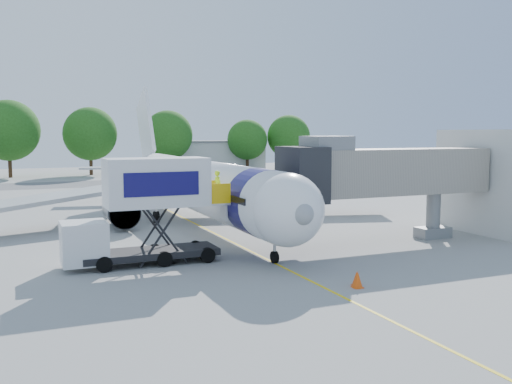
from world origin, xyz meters
name	(u,v)px	position (x,y,z in m)	size (l,w,h in m)	color
ground	(215,234)	(0.00, 0.00, 0.00)	(160.00, 160.00, 0.00)	gray
guidance_line	(215,233)	(0.00, 0.00, 0.01)	(0.15, 70.00, 0.01)	yellow
taxiway_strip	(113,183)	(0.00, 42.00, 0.00)	(120.00, 10.00, 0.01)	#59595B
aircraft	(196,185)	(0.00, 4.12, 2.95)	(34.17, 37.73, 11.35)	white
jet_bridge	(376,173)	(7.99, -7.00, 4.34)	(13.90, 3.20, 6.60)	gray
terminal_stub	(504,181)	(18.50, -7.00, 3.50)	(5.00, 8.00, 7.00)	beige
catering_hiloader	(144,211)	(-6.27, -7.00, 2.76)	(8.50, 2.44, 5.50)	black
ground_tug	(320,294)	(-2.06, -17.88, 0.82)	(4.02, 2.26, 1.56)	silver
safety_cone_a	(358,280)	(1.34, -15.25, 0.36)	(0.47, 0.47, 0.75)	#E94C0C
safety_cone_b	(356,279)	(1.50, -14.93, 0.31)	(0.40, 0.40, 0.64)	#E94C0C
outbuilding_right	(218,155)	(22.00, 62.00, 2.66)	(16.40, 7.40, 5.30)	beige
tree_c	(8,130)	(-12.73, 57.46, 7.08)	(9.15, 9.15, 11.67)	#382314
tree_d	(90,134)	(-0.82, 58.16, 6.56)	(8.48, 8.48, 10.81)	#382314
tree_e	(168,135)	(11.45, 56.73, 6.33)	(8.18, 8.18, 10.43)	#382314
tree_f	(247,140)	(26.05, 57.66, 5.50)	(7.11, 7.11, 9.06)	#382314
tree_g	(289,137)	(33.74, 56.72, 6.02)	(7.78, 7.78, 9.92)	#382314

